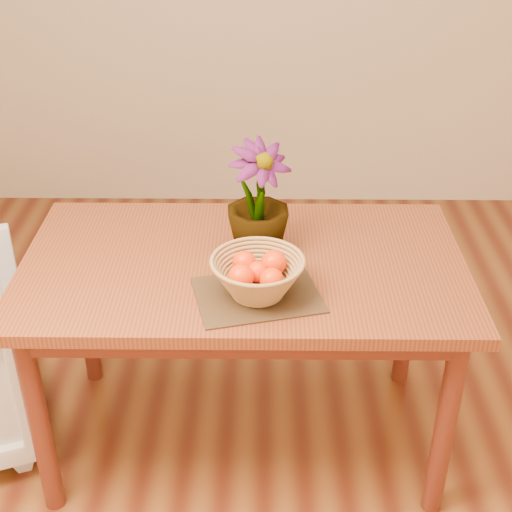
{
  "coord_description": "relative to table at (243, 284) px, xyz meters",
  "views": [
    {
      "loc": [
        0.06,
        -1.62,
        1.92
      ],
      "look_at": [
        0.04,
        0.11,
        0.88
      ],
      "focal_mm": 50.0,
      "sensor_mm": 36.0,
      "label": 1
    }
  ],
  "objects": [
    {
      "name": "floor",
      "position": [
        0.0,
        -0.3,
        -0.66
      ],
      "size": [
        4.5,
        4.5,
        0.0
      ],
      "primitive_type": "plane",
      "color": "brown",
      "rests_on": "ground"
    },
    {
      "name": "wicker_basket",
      "position": [
        0.05,
        -0.2,
        0.15
      ],
      "size": [
        0.27,
        0.27,
        0.11
      ],
      "color": "#A37243",
      "rests_on": "placemat"
    },
    {
      "name": "placemat",
      "position": [
        0.05,
        -0.2,
        0.09
      ],
      "size": [
        0.41,
        0.34,
        0.01
      ],
      "primitive_type": "cube",
      "rotation": [
        0.0,
        0.0,
        0.24
      ],
      "color": "#3C2816",
      "rests_on": "table"
    },
    {
      "name": "orange_pile",
      "position": [
        0.05,
        -0.2,
        0.17
      ],
      "size": [
        0.17,
        0.16,
        0.07
      ],
      "rotation": [
        0.0,
        0.0,
        0.09
      ],
      "color": "#FF3704",
      "rests_on": "wicker_basket"
    },
    {
      "name": "potted_plant",
      "position": [
        0.05,
        0.07,
        0.27
      ],
      "size": [
        0.28,
        0.28,
        0.36
      ],
      "primitive_type": "imported",
      "rotation": [
        0.0,
        0.0,
        0.56
      ],
      "color": "#214D16",
      "rests_on": "table"
    },
    {
      "name": "table",
      "position": [
        0.0,
        0.0,
        0.0
      ],
      "size": [
        1.4,
        0.8,
        0.75
      ],
      "color": "brown",
      "rests_on": "floor"
    }
  ]
}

